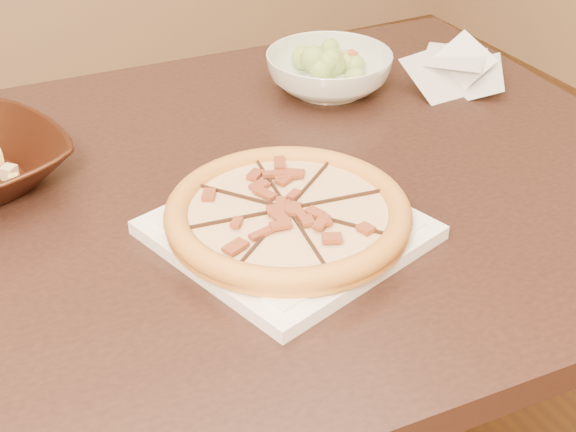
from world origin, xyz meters
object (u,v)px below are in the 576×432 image
(salad_bowl, at_px, (329,72))
(dining_table, at_px, (173,262))
(pizza, at_px, (288,213))
(plate, at_px, (288,229))

(salad_bowl, bearing_deg, dining_table, -150.30)
(dining_table, distance_m, pizza, 0.22)
(plate, distance_m, pizza, 0.02)
(dining_table, height_order, salad_bowl, salad_bowl)
(salad_bowl, bearing_deg, pizza, -126.39)
(plate, bearing_deg, dining_table, 126.73)
(pizza, distance_m, salad_bowl, 0.44)
(dining_table, bearing_deg, plate, -53.27)
(dining_table, distance_m, plate, 0.21)
(plate, bearing_deg, salad_bowl, 53.61)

